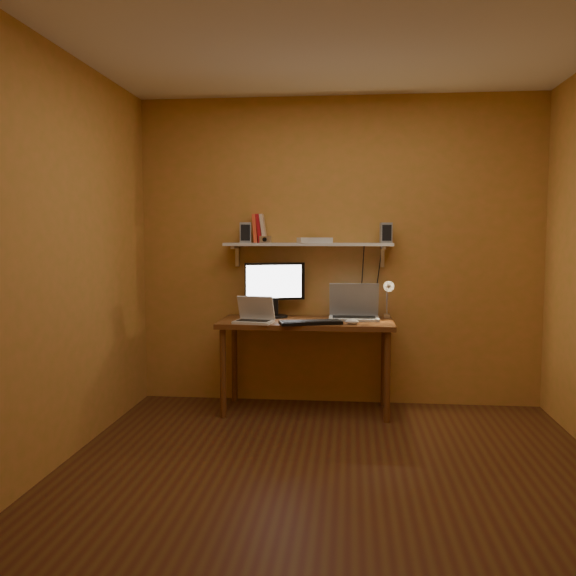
# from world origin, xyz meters

# --- Properties ---
(room) EXTENTS (3.44, 3.24, 2.64)m
(room) POSITION_xyz_m (0.00, 0.00, 1.30)
(room) COLOR #4F3014
(room) RESTS_ON ground
(desk) EXTENTS (1.40, 0.60, 0.75)m
(desk) POSITION_xyz_m (-0.25, 1.28, 0.66)
(desk) COLOR brown
(desk) RESTS_ON ground
(wall_shelf) EXTENTS (1.40, 0.25, 0.21)m
(wall_shelf) POSITION_xyz_m (-0.25, 1.47, 1.36)
(wall_shelf) COLOR silver
(wall_shelf) RESTS_ON room
(monitor) EXTENTS (0.49, 0.27, 0.46)m
(monitor) POSITION_xyz_m (-0.53, 1.44, 1.01)
(monitor) COLOR black
(monitor) RESTS_ON desk
(laptop) EXTENTS (0.41, 0.29, 0.29)m
(laptop) POSITION_xyz_m (0.14, 1.41, 0.83)
(laptop) COLOR gray
(laptop) RESTS_ON desk
(netbook) EXTENTS (0.32, 0.26, 0.21)m
(netbook) POSITION_xyz_m (-0.65, 1.12, 0.81)
(netbook) COLOR silver
(netbook) RESTS_ON desk
(keyboard) EXTENTS (0.51, 0.29, 0.03)m
(keyboard) POSITION_xyz_m (-0.20, 1.07, 0.76)
(keyboard) COLOR black
(keyboard) RESTS_ON desk
(mouse) EXTENTS (0.12, 0.08, 0.04)m
(mouse) POSITION_xyz_m (0.12, 1.10, 0.77)
(mouse) COLOR silver
(mouse) RESTS_ON desk
(desk_lamp) EXTENTS (0.09, 0.23, 0.38)m
(desk_lamp) POSITION_xyz_m (0.41, 1.41, 0.96)
(desk_lamp) COLOR silver
(desk_lamp) RESTS_ON desk
(speaker_left) EXTENTS (0.11, 0.11, 0.17)m
(speaker_left) POSITION_xyz_m (-0.77, 1.46, 1.46)
(speaker_left) COLOR gray
(speaker_left) RESTS_ON wall_shelf
(speaker_right) EXTENTS (0.10, 0.10, 0.17)m
(speaker_right) POSITION_xyz_m (0.39, 1.48, 1.46)
(speaker_right) COLOR gray
(speaker_right) RESTS_ON wall_shelf
(books) EXTENTS (0.13, 0.17, 0.24)m
(books) POSITION_xyz_m (-0.66, 1.50, 1.49)
(books) COLOR #F54C2B
(books) RESTS_ON wall_shelf
(shelf_camera) EXTENTS (0.10, 0.06, 0.06)m
(shelf_camera) POSITION_xyz_m (-0.60, 1.41, 1.40)
(shelf_camera) COLOR silver
(shelf_camera) RESTS_ON wall_shelf
(router) EXTENTS (0.31, 0.25, 0.04)m
(router) POSITION_xyz_m (-0.19, 1.46, 1.40)
(router) COLOR silver
(router) RESTS_ON wall_shelf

